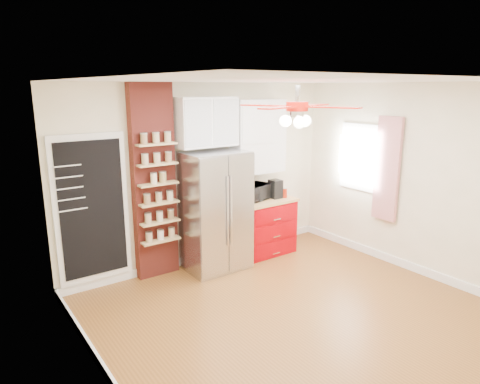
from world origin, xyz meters
TOP-DOWN VIEW (x-y plane):
  - floor at (0.00, 0.00)m, footprint 4.50×4.50m
  - ceiling at (0.00, 0.00)m, footprint 4.50×4.50m
  - wall_back at (0.00, 2.00)m, footprint 4.50×0.02m
  - wall_front at (0.00, -2.00)m, footprint 4.50×0.02m
  - wall_left at (-2.25, 0.00)m, footprint 0.02×4.00m
  - wall_right at (2.25, 0.00)m, footprint 0.02×4.00m
  - chalkboard at (-1.70, 1.96)m, footprint 0.95×0.05m
  - brick_pillar at (-0.85, 1.92)m, footprint 0.60×0.16m
  - fridge at (-0.05, 1.63)m, footprint 0.90×0.70m
  - upper_glass_cabinet at (-0.05, 1.82)m, footprint 0.90×0.35m
  - red_cabinet at (0.92, 1.68)m, footprint 0.94×0.64m
  - upper_shelf_unit at (0.92, 1.85)m, footprint 0.90×0.30m
  - window at (2.23, 0.90)m, footprint 0.04×0.75m
  - curtain at (2.18, 0.35)m, footprint 0.06×0.40m
  - ceiling_fan at (0.00, 0.00)m, footprint 1.40×1.40m
  - toaster_oven at (0.78, 1.72)m, footprint 0.52×0.43m
  - coffee_maker at (1.10, 1.63)m, footprint 0.18×0.20m
  - canister_left at (1.23, 1.56)m, footprint 0.12×0.12m
  - canister_right at (1.27, 1.74)m, footprint 0.12×0.12m
  - pantry_jar_oats at (-0.92, 1.76)m, footprint 0.11×0.11m
  - pantry_jar_beans at (-0.77, 1.79)m, footprint 0.10×0.10m

SIDE VIEW (x-z plane):
  - floor at x=0.00m, z-range 0.00..0.00m
  - red_cabinet at x=0.92m, z-range 0.00..0.90m
  - fridge at x=-0.05m, z-range 0.00..1.75m
  - canister_right at x=1.27m, z-range 0.90..1.04m
  - canister_left at x=1.23m, z-range 0.90..1.05m
  - toaster_oven at x=0.78m, z-range 0.90..1.15m
  - coffee_maker at x=1.10m, z-range 0.90..1.19m
  - chalkboard at x=-1.70m, z-range 0.12..2.08m
  - wall_back at x=0.00m, z-range 0.00..2.70m
  - wall_front at x=0.00m, z-range 0.00..2.70m
  - wall_left at x=-2.25m, z-range 0.00..2.70m
  - wall_right at x=2.25m, z-range 0.00..2.70m
  - brick_pillar at x=-0.85m, z-range 0.00..2.70m
  - pantry_jar_beans at x=-0.77m, z-range 1.37..1.51m
  - pantry_jar_oats at x=-0.92m, z-range 1.37..1.51m
  - curtain at x=2.18m, z-range 0.67..2.23m
  - window at x=2.23m, z-range 1.02..2.08m
  - upper_shelf_unit at x=0.92m, z-range 1.30..2.45m
  - upper_glass_cabinet at x=-0.05m, z-range 1.80..2.50m
  - ceiling_fan at x=0.00m, z-range 2.20..2.65m
  - ceiling at x=0.00m, z-range 2.70..2.70m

